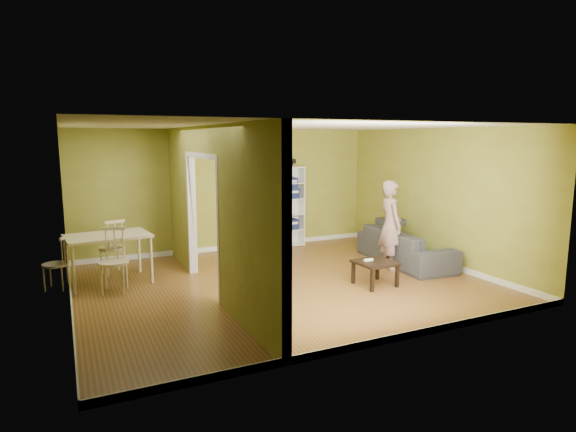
# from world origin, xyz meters

# --- Properties ---
(room_shell) EXTENTS (6.50, 6.50, 6.50)m
(room_shell) POSITION_xyz_m (0.00, 0.00, 1.30)
(room_shell) COLOR brown
(room_shell) RESTS_ON ground
(partition) EXTENTS (0.22, 5.50, 2.60)m
(partition) POSITION_xyz_m (-1.20, 0.00, 1.30)
(partition) COLOR olive
(partition) RESTS_ON ground
(wall_speaker) EXTENTS (0.10, 0.10, 0.10)m
(wall_speaker) POSITION_xyz_m (1.50, 2.69, 1.90)
(wall_speaker) COLOR black
(wall_speaker) RESTS_ON room_shell
(sofa) EXTENTS (2.37, 1.18, 0.87)m
(sofa) POSITION_xyz_m (2.70, 0.17, 0.44)
(sofa) COLOR #2B2B2E
(sofa) RESTS_ON ground
(person) EXTENTS (0.79, 0.67, 1.95)m
(person) POSITION_xyz_m (2.19, -0.02, 0.97)
(person) COLOR slate
(person) RESTS_ON ground
(bookshelf) EXTENTS (0.76, 0.33, 1.79)m
(bookshelf) POSITION_xyz_m (1.28, 2.60, 0.90)
(bookshelf) COLOR white
(bookshelf) RESTS_ON ground
(paper_box_navy_a) EXTENTS (0.44, 0.29, 0.23)m
(paper_box_navy_a) POSITION_xyz_m (1.30, 2.56, 0.49)
(paper_box_navy_a) COLOR navy
(paper_box_navy_a) RESTS_ON bookshelf
(paper_box_navy_b) EXTENTS (0.45, 0.29, 0.23)m
(paper_box_navy_b) POSITION_xyz_m (1.31, 2.56, 1.20)
(paper_box_navy_b) COLOR navy
(paper_box_navy_b) RESTS_ON bookshelf
(paper_box_navy_c) EXTENTS (0.46, 0.30, 0.24)m
(paper_box_navy_c) POSITION_xyz_m (1.26, 2.56, 1.44)
(paper_box_navy_c) COLOR navy
(paper_box_navy_c) RESTS_ON bookshelf
(coffee_table) EXTENTS (0.61, 0.61, 0.41)m
(coffee_table) POSITION_xyz_m (1.33, -0.77, 0.34)
(coffee_table) COLOR black
(coffee_table) RESTS_ON ground
(game_controller) EXTENTS (0.16, 0.04, 0.03)m
(game_controller) POSITION_xyz_m (1.26, -0.68, 0.42)
(game_controller) COLOR white
(game_controller) RESTS_ON coffee_table
(dining_table) EXTENTS (1.32, 0.88, 0.82)m
(dining_table) POSITION_xyz_m (-2.62, 1.27, 0.74)
(dining_table) COLOR beige
(dining_table) RESTS_ON ground
(chair_left) EXTENTS (0.50, 0.50, 0.87)m
(chair_left) POSITION_xyz_m (-3.44, 1.24, 0.43)
(chair_left) COLOR tan
(chair_left) RESTS_ON ground
(chair_near) EXTENTS (0.58, 0.58, 1.02)m
(chair_near) POSITION_xyz_m (-2.60, 0.69, 0.51)
(chair_near) COLOR tan
(chair_near) RESTS_ON ground
(chair_far) EXTENTS (0.56, 0.56, 1.00)m
(chair_far) POSITION_xyz_m (-2.51, 1.83, 0.50)
(chair_far) COLOR tan
(chair_far) RESTS_ON ground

